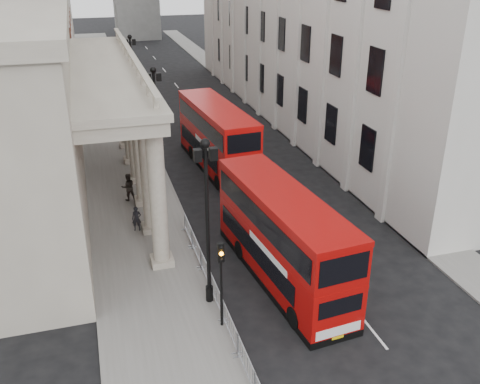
% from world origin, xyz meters
% --- Properties ---
extents(ground, '(260.00, 260.00, 0.00)m').
position_xyz_m(ground, '(0.00, 0.00, 0.00)').
color(ground, black).
rests_on(ground, ground).
extents(sidewalk_west, '(6.00, 140.00, 0.12)m').
position_xyz_m(sidewalk_west, '(-3.00, 30.00, 0.06)').
color(sidewalk_west, slate).
rests_on(sidewalk_west, ground).
extents(sidewalk_east, '(3.00, 140.00, 0.12)m').
position_xyz_m(sidewalk_east, '(13.50, 30.00, 0.06)').
color(sidewalk_east, slate).
rests_on(sidewalk_east, ground).
extents(kerb, '(0.20, 140.00, 0.14)m').
position_xyz_m(kerb, '(-0.05, 30.00, 0.07)').
color(kerb, slate).
rests_on(kerb, ground).
extents(portico_building, '(9.00, 28.00, 12.00)m').
position_xyz_m(portico_building, '(-10.50, 18.00, 6.00)').
color(portico_building, gray).
rests_on(portico_building, ground).
extents(lamp_post_south, '(1.05, 0.44, 8.32)m').
position_xyz_m(lamp_post_south, '(-0.60, 4.00, 4.91)').
color(lamp_post_south, black).
rests_on(lamp_post_south, sidewalk_west).
extents(lamp_post_mid, '(1.05, 0.44, 8.32)m').
position_xyz_m(lamp_post_mid, '(-0.60, 20.00, 4.91)').
color(lamp_post_mid, black).
rests_on(lamp_post_mid, sidewalk_west).
extents(lamp_post_north, '(1.05, 0.44, 8.32)m').
position_xyz_m(lamp_post_north, '(-0.60, 36.00, 4.91)').
color(lamp_post_north, black).
rests_on(lamp_post_north, sidewalk_west).
extents(traffic_light, '(0.28, 0.33, 4.30)m').
position_xyz_m(traffic_light, '(-0.50, 1.98, 3.11)').
color(traffic_light, black).
rests_on(traffic_light, sidewalk_west).
extents(crowd_barriers, '(0.50, 18.75, 1.10)m').
position_xyz_m(crowd_barriers, '(-0.35, 2.23, 0.67)').
color(crowd_barriers, gray).
rests_on(crowd_barriers, sidewalk_west).
extents(bus_near, '(3.82, 11.47, 4.86)m').
position_xyz_m(bus_near, '(3.52, 5.05, 2.54)').
color(bus_near, '#A30807').
rests_on(bus_near, ground).
extents(bus_far, '(3.73, 11.80, 5.01)m').
position_xyz_m(bus_far, '(4.11, 21.12, 2.62)').
color(bus_far, '#BF0A08').
rests_on(bus_far, ground).
extents(pedestrian_a, '(0.62, 0.46, 1.55)m').
position_xyz_m(pedestrian_a, '(-3.17, 12.26, 0.89)').
color(pedestrian_a, black).
rests_on(pedestrian_a, sidewalk_west).
extents(pedestrian_b, '(1.01, 0.83, 1.92)m').
position_xyz_m(pedestrian_b, '(-3.22, 16.79, 1.08)').
color(pedestrian_b, '#2A2521').
rests_on(pedestrian_b, sidewalk_west).
extents(pedestrian_c, '(0.91, 0.62, 1.82)m').
position_xyz_m(pedestrian_c, '(-1.95, 20.24, 1.03)').
color(pedestrian_c, black).
rests_on(pedestrian_c, sidewalk_west).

